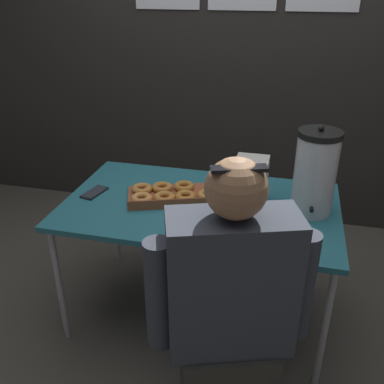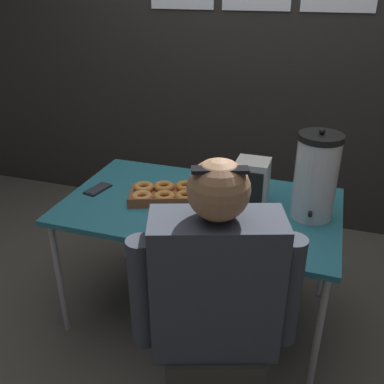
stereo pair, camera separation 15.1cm
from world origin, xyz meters
name	(u,v)px [view 2 (the right image)]	position (x,y,z in m)	size (l,w,h in m)	color
ground_plane	(199,310)	(0.00, 0.00, 0.00)	(12.00, 12.00, 0.00)	#4C473F
back_wall	(255,35)	(0.00, 1.27, 1.38)	(6.00, 0.11, 2.76)	#282623
folding_table	(200,211)	(0.00, 0.00, 0.66)	(1.39, 0.82, 0.71)	#236675
donut_box	(173,193)	(-0.16, 0.02, 0.73)	(0.54, 0.40, 0.05)	brown
coffee_urn	(316,177)	(0.54, 0.05, 0.91)	(0.20, 0.23, 0.44)	silver
cell_phone	(98,189)	(-0.58, -0.02, 0.71)	(0.11, 0.17, 0.01)	black
space_heater	(252,182)	(0.24, 0.09, 0.82)	(0.16, 0.15, 0.23)	silver
person_seated	(214,323)	(0.26, -0.67, 0.58)	(0.59, 0.36, 1.24)	#33332D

